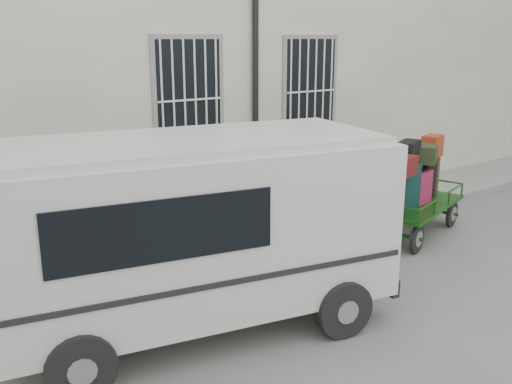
{
  "coord_description": "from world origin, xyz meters",
  "views": [
    {
      "loc": [
        -5.16,
        -5.54,
        3.37
      ],
      "look_at": [
        -0.43,
        1.0,
        1.18
      ],
      "focal_mm": 40.0,
      "sensor_mm": 36.0,
      "label": 1
    }
  ],
  "objects": [
    {
      "name": "building",
      "position": [
        0.0,
        5.5,
        3.0
      ],
      "size": [
        24.0,
        5.15,
        6.0
      ],
      "color": "beige",
      "rests_on": "ground"
    },
    {
      "name": "luggage_cart",
      "position": [
        2.66,
        0.55,
        0.92
      ],
      "size": [
        2.6,
        1.59,
        1.72
      ],
      "rotation": [
        0.0,
        0.0,
        0.3
      ],
      "color": "black",
      "rests_on": "ground"
    },
    {
      "name": "van",
      "position": [
        -2.08,
        -0.05,
        1.32
      ],
      "size": [
        4.84,
        2.79,
        2.3
      ],
      "rotation": [
        0.0,
        0.0,
        -0.2
      ],
      "color": "silver",
      "rests_on": "ground"
    },
    {
      "name": "sidewalk",
      "position": [
        0.0,
        2.2,
        0.07
      ],
      "size": [
        24.0,
        1.7,
        0.15
      ],
      "primitive_type": "cube",
      "color": "gray",
      "rests_on": "ground"
    },
    {
      "name": "ground",
      "position": [
        0.0,
        0.0,
        0.0
      ],
      "size": [
        80.0,
        80.0,
        0.0
      ],
      "primitive_type": "plane",
      "color": "slate",
      "rests_on": "ground"
    }
  ]
}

